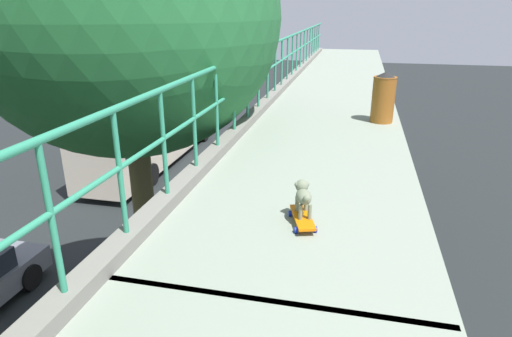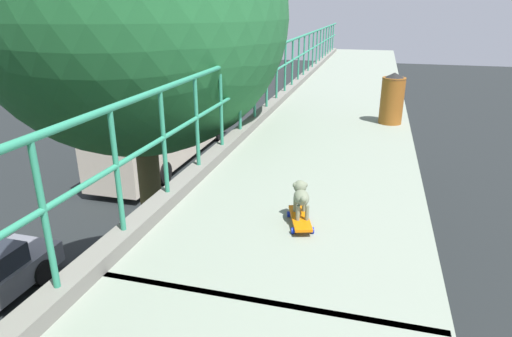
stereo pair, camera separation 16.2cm
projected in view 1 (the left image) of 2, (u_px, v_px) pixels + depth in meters
name	position (u px, v px, depth m)	size (l,w,h in m)	color
green_railing	(15.00, 317.00, 2.44)	(0.20, 36.74, 1.17)	slate
city_bus	(154.00, 126.00, 20.83)	(2.54, 10.67, 3.06)	beige
roadside_tree_mid	(126.00, 20.00, 6.94)	(4.94, 4.94, 9.13)	#474228
toy_skateboard	(302.00, 218.00, 3.98)	(0.30, 0.52, 0.08)	orange
small_dog	(303.00, 195.00, 3.96)	(0.20, 0.33, 0.30)	slate
litter_bin	(383.00, 97.00, 7.35)	(0.39, 0.39, 0.85)	#92521B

